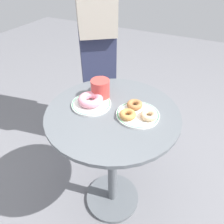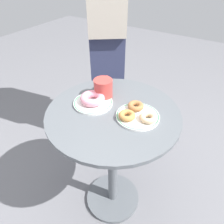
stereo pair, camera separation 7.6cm
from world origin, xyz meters
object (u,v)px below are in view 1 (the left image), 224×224
at_px(donut_glazed, 149,115).
at_px(person_figure, 95,35).
at_px(donut_cinnamon, 135,105).
at_px(coffee_mug, 101,89).
at_px(cafe_table, 113,148).
at_px(plate_right, 138,114).
at_px(donut_old_fashioned, 128,114).
at_px(donut_pink_frosted, 91,99).
at_px(plate_left, 91,104).

bearing_deg(donut_glazed, person_figure, 136.80).
distance_m(donut_cinnamon, coffee_mug, 0.19).
bearing_deg(cafe_table, coffee_mug, 143.39).
bearing_deg(plate_right, person_figure, 134.36).
relative_size(donut_glazed, donut_old_fashioned, 1.00).
height_order(coffee_mug, person_figure, person_figure).
height_order(donut_glazed, donut_cinnamon, same).
xyz_separation_m(donut_pink_frosted, donut_glazed, (0.28, 0.01, -0.01)).
distance_m(plate_left, donut_old_fashioned, 0.20).
bearing_deg(cafe_table, plate_right, 11.36).
relative_size(coffee_mug, person_figure, 0.08).
relative_size(cafe_table, donut_old_fashioned, 10.01).
height_order(donut_old_fashioned, person_figure, person_figure).
height_order(cafe_table, coffee_mug, coffee_mug).
height_order(plate_left, donut_pink_frosted, donut_pink_frosted).
xyz_separation_m(plate_left, coffee_mug, (0.01, 0.08, 0.04)).
xyz_separation_m(cafe_table, coffee_mug, (-0.10, 0.08, 0.29)).
distance_m(donut_old_fashioned, coffee_mug, 0.21).
bearing_deg(plate_left, donut_cinnamon, 17.69).
relative_size(cafe_table, plate_right, 3.80).
relative_size(plate_left, donut_cinnamon, 2.56).
height_order(plate_right, person_figure, person_figure).
bearing_deg(donut_glazed, cafe_table, -173.93).
xyz_separation_m(donut_glazed, person_figure, (-0.56, 0.53, 0.10)).
distance_m(donut_pink_frosted, coffee_mug, 0.08).
xyz_separation_m(cafe_table, person_figure, (-0.40, 0.55, 0.37)).
relative_size(donut_glazed, person_figure, 0.04).
bearing_deg(donut_old_fashioned, donut_pink_frosted, 173.73).
distance_m(donut_glazed, person_figure, 0.78).
bearing_deg(coffee_mug, donut_pink_frosted, -98.55).
relative_size(plate_right, donut_pink_frosted, 1.64).
distance_m(plate_left, person_figure, 0.63).
height_order(cafe_table, donut_cinnamon, donut_cinnamon).
height_order(cafe_table, plate_right, plate_right).
bearing_deg(plate_left, donut_pink_frosted, 140.36).
height_order(plate_right, donut_pink_frosted, donut_pink_frosted).
height_order(plate_left, donut_old_fashioned, donut_old_fashioned).
distance_m(plate_left, donut_glazed, 0.28).
bearing_deg(cafe_table, plate_left, 179.31).
xyz_separation_m(plate_left, donut_old_fashioned, (0.19, -0.02, 0.02)).
distance_m(donut_cinnamon, person_figure, 0.69).
distance_m(cafe_table, coffee_mug, 0.32).
relative_size(donut_old_fashioned, coffee_mug, 0.55).
relative_size(cafe_table, donut_cinnamon, 10.01).
bearing_deg(donut_glazed, donut_pink_frosted, -177.20).
bearing_deg(cafe_table, donut_old_fashioned, -12.43).
height_order(donut_cinnamon, person_figure, person_figure).
height_order(donut_pink_frosted, person_figure, person_figure).
bearing_deg(donut_glazed, coffee_mug, 167.35).
height_order(donut_pink_frosted, donut_cinnamon, donut_pink_frosted).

